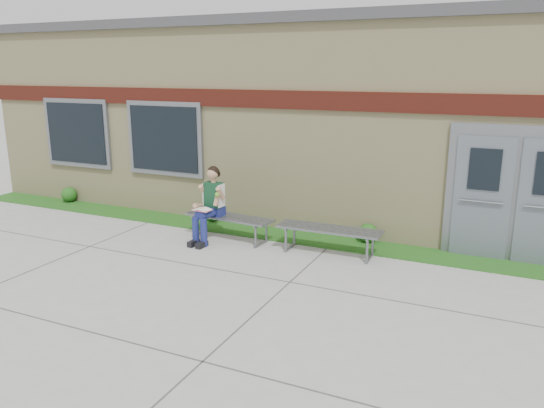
% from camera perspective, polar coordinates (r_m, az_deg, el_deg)
% --- Properties ---
extents(ground, '(80.00, 80.00, 0.00)m').
position_cam_1_polar(ground, '(8.21, -5.97, -8.47)').
color(ground, '#9E9E99').
rests_on(ground, ground).
extents(grass_strip, '(16.00, 0.80, 0.02)m').
position_cam_1_polar(grass_strip, '(10.38, 1.37, -3.39)').
color(grass_strip, '#154E15').
rests_on(grass_strip, ground).
extents(school_building, '(16.20, 6.22, 4.20)m').
position_cam_1_polar(school_building, '(13.11, 7.41, 9.55)').
color(school_building, beige).
rests_on(school_building, ground).
extents(bench_left, '(1.79, 0.63, 0.46)m').
position_cam_1_polar(bench_left, '(10.13, -4.62, -1.88)').
color(bench_left, slate).
rests_on(bench_left, ground).
extents(bench_right, '(1.84, 0.54, 0.48)m').
position_cam_1_polar(bench_right, '(9.34, 6.15, -3.22)').
color(bench_right, slate).
rests_on(bench_right, ground).
extents(girl, '(0.51, 0.88, 1.41)m').
position_cam_1_polar(girl, '(9.99, -6.73, 0.08)').
color(girl, navy).
rests_on(girl, ground).
extents(shrub_west, '(0.36, 0.36, 0.36)m').
position_cam_1_polar(shrub_west, '(13.83, -20.98, 0.97)').
color(shrub_west, '#154E15').
rests_on(shrub_west, grass_strip).
extents(shrub_mid, '(0.30, 0.30, 0.30)m').
position_cam_1_polar(shrub_mid, '(11.34, -6.46, -1.09)').
color(shrub_mid, '#154E15').
rests_on(shrub_mid, grass_strip).
extents(shrub_east, '(0.36, 0.36, 0.36)m').
position_cam_1_polar(shrub_east, '(10.06, 10.28, -3.08)').
color(shrub_east, '#154E15').
rests_on(shrub_east, grass_strip).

